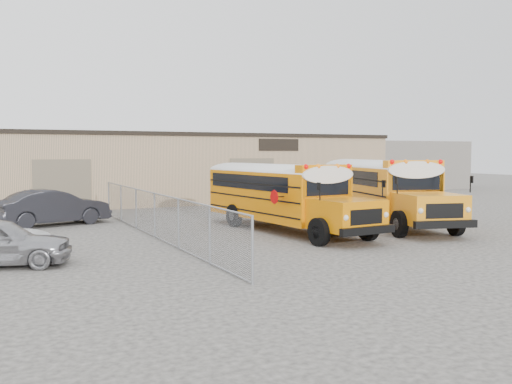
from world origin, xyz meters
name	(u,v)px	position (x,y,z in m)	size (l,w,h in m)	color
ground	(324,238)	(0.00, 0.00, 0.00)	(120.00, 120.00, 0.00)	#353330
warehouse	(171,167)	(0.00, 19.99, 2.37)	(30.20, 10.20, 4.67)	tan
chainlink_fence	(155,215)	(-6.00, 3.00, 0.90)	(0.07, 18.07, 1.81)	gray
distant_building_right	(400,165)	(24.00, 24.00, 2.20)	(10.00, 8.00, 4.40)	gray
school_bus_left	(216,184)	(-1.04, 8.80, 1.71)	(3.45, 10.30, 2.96)	orange
school_bus_right	(336,180)	(6.61, 8.98, 1.80)	(5.07, 10.92, 3.10)	orange
tarp_bundle	(344,215)	(1.28, 0.45, 0.82)	(1.17, 1.17, 1.59)	black
car_dark	(53,207)	(-9.18, 8.89, 0.84)	(1.77, 5.08, 1.67)	black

